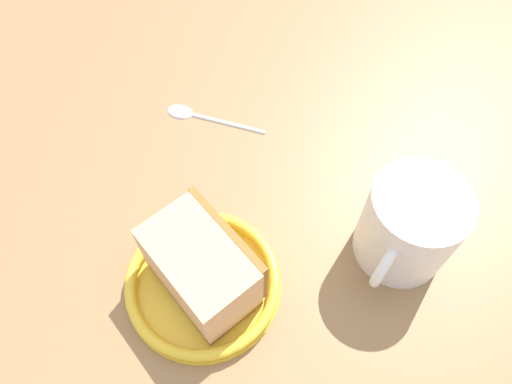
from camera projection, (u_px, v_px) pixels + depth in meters
The scene contains 5 objects.
ground_plane at pixel (253, 264), 46.33cm from camera, with size 152.86×152.86×2.30cm, color #936D47.
small_plate at pixel (202, 281), 43.31cm from camera, with size 13.91×13.91×1.80cm.
cake_slice at pixel (201, 265), 40.59cm from camera, with size 7.70×10.53×6.68cm.
tea_mug at pixel (409, 226), 41.96cm from camera, with size 10.39×8.34×9.00cm.
teaspoon at pixel (195, 114), 53.84cm from camera, with size 8.55×9.42×0.80cm.
Camera 1 is at (-8.96, -15.42, 42.15)cm, focal length 34.11 mm.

